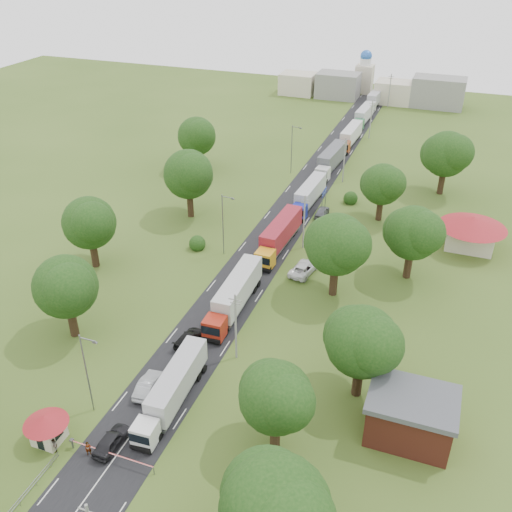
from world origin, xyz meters
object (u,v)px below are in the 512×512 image
at_px(car_lane_front, 111,441).
at_px(pedestrian_near, 88,449).
at_px(info_sign, 324,196).
at_px(boom_barrier, 99,450).
at_px(guard_booth, 46,425).
at_px(truck_0, 173,388).
at_px(car_lane_mid, 148,385).

xyz_separation_m(car_lane_front, pedestrian_near, (-1.54, -1.63, -0.00)).
bearing_deg(info_sign, boom_barrier, -96.24).
relative_size(guard_booth, pedestrian_near, 2.77).
bearing_deg(truck_0, car_lane_front, -112.17).
relative_size(boom_barrier, pedestrian_near, 5.81).
relative_size(car_lane_front, car_lane_mid, 0.95).
bearing_deg(boom_barrier, car_lane_front, 76.59).
distance_m(boom_barrier, info_sign, 60.39).
relative_size(info_sign, pedestrian_near, 2.58).
distance_m(guard_booth, info_sign, 61.27).
xyz_separation_m(info_sign, truck_0, (-3.18, -51.09, -0.95)).
height_order(boom_barrier, car_lane_front, car_lane_front).
relative_size(boom_barrier, guard_booth, 2.10).
bearing_deg(boom_barrier, pedestrian_near, -173.88).
distance_m(boom_barrier, car_lane_front, 1.54).
relative_size(truck_0, car_lane_mid, 2.83).
relative_size(guard_booth, truck_0, 0.31).
distance_m(car_lane_front, pedestrian_near, 2.24).
bearing_deg(car_lane_mid, boom_barrier, 84.29).
bearing_deg(truck_0, guard_booth, -135.97).
height_order(car_lane_front, pedestrian_near, car_lane_front).
bearing_deg(info_sign, car_lane_mid, -97.53).
xyz_separation_m(boom_barrier, guard_booth, (-5.84, -0.00, 1.27)).
bearing_deg(car_lane_front, pedestrian_near, 47.88).
xyz_separation_m(guard_booth, info_sign, (12.40, 60.00, 0.84)).
distance_m(guard_booth, car_lane_front, 6.52).
bearing_deg(truck_0, car_lane_mid, 169.87).
relative_size(car_lane_front, pedestrian_near, 2.95).
bearing_deg(truck_0, boom_barrier, -110.76).
distance_m(truck_0, car_lane_front, 8.10).
xyz_separation_m(guard_booth, car_lane_front, (6.20, 1.50, -1.37)).
height_order(boom_barrier, guard_booth, guard_booth).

